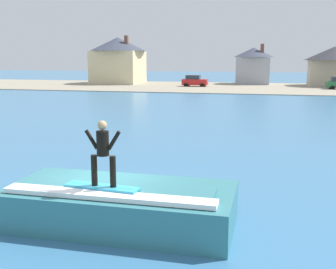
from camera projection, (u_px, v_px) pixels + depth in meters
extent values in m
plane|color=teal|center=(106.00, 209.00, 12.63)|extent=(260.00, 260.00, 0.00)
cube|color=teal|center=(120.00, 206.00, 11.49)|extent=(6.21, 2.91, 1.04)
cube|color=teal|center=(115.00, 189.00, 11.03)|extent=(5.28, 1.31, 0.12)
cube|color=white|center=(107.00, 196.00, 10.48)|extent=(5.59, 0.52, 0.12)
cube|color=#33A5CC|center=(102.00, 187.00, 10.90)|extent=(2.05, 0.65, 0.06)
cube|color=black|center=(102.00, 186.00, 10.89)|extent=(1.85, 0.22, 0.01)
cylinder|color=black|center=(94.00, 170.00, 10.85)|extent=(0.16, 0.16, 0.82)
cylinder|color=black|center=(113.00, 172.00, 10.73)|extent=(0.16, 0.16, 0.82)
cylinder|color=black|center=(103.00, 143.00, 10.66)|extent=(0.32, 0.32, 0.64)
sphere|color=tan|center=(102.00, 125.00, 10.58)|extent=(0.24, 0.24, 0.24)
cylinder|color=black|center=(92.00, 139.00, 10.72)|extent=(0.37, 0.10, 0.52)
cylinder|color=black|center=(114.00, 141.00, 10.57)|extent=(0.37, 0.10, 0.52)
cube|color=gray|center=(239.00, 87.00, 64.55)|extent=(120.00, 24.50, 0.09)
cube|color=red|center=(195.00, 82.00, 66.18)|extent=(3.98, 1.81, 0.90)
cube|color=#262D38|center=(193.00, 77.00, 66.11)|extent=(2.19, 1.63, 0.64)
cylinder|color=black|center=(204.00, 85.00, 66.87)|extent=(0.64, 0.22, 0.64)
cylinder|color=black|center=(202.00, 85.00, 65.04)|extent=(0.64, 0.22, 0.64)
cylinder|color=black|center=(188.00, 84.00, 67.47)|extent=(0.64, 0.22, 0.64)
cylinder|color=black|center=(186.00, 85.00, 65.65)|extent=(0.64, 0.22, 0.64)
cylinder|color=black|center=(331.00, 87.00, 61.48)|extent=(0.64, 0.22, 0.64)
cylinder|color=black|center=(333.00, 88.00, 59.62)|extent=(0.64, 0.22, 0.64)
cube|color=beige|center=(118.00, 68.00, 73.56)|extent=(8.05, 7.91, 5.74)
cone|color=#383D4C|center=(118.00, 44.00, 72.83)|extent=(9.98, 9.98, 2.35)
cube|color=brown|center=(126.00, 41.00, 71.14)|extent=(0.60, 0.60, 1.80)
cube|color=beige|center=(333.00, 73.00, 67.04)|extent=(7.68, 5.33, 4.19)
cone|color=#2D2D33|center=(335.00, 53.00, 66.47)|extent=(9.52, 9.52, 2.16)
cube|color=#9EA3AD|center=(253.00, 71.00, 72.29)|extent=(5.61, 5.53, 4.69)
cone|color=#383D4C|center=(254.00, 52.00, 71.72)|extent=(6.96, 6.96, 1.62)
cube|color=brown|center=(262.00, 49.00, 70.51)|extent=(0.60, 0.60, 1.80)
cylinder|color=brown|center=(115.00, 72.00, 76.25)|extent=(0.47, 0.47, 4.00)
sphere|color=#355624|center=(115.00, 57.00, 75.76)|extent=(2.42, 2.42, 2.42)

